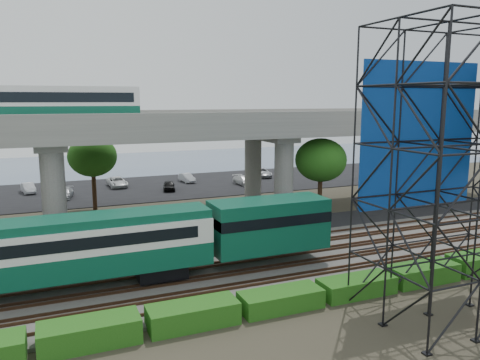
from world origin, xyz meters
name	(u,v)px	position (x,y,z in m)	size (l,w,h in m)	color
ground	(235,283)	(0.00, 0.00, 0.00)	(140.00, 140.00, 0.00)	#474233
ballast_bed	(223,271)	(0.00, 2.00, 0.10)	(90.00, 12.00, 0.20)	slate
service_road	(187,238)	(0.00, 10.50, 0.04)	(90.00, 5.00, 0.08)	black
parking_lot	(136,189)	(0.00, 34.00, 0.04)	(90.00, 18.00, 0.08)	black
harbor_water	(113,167)	(0.00, 56.00, 0.01)	(140.00, 40.00, 0.03)	#4B5E7C
rail_tracks	(223,268)	(0.00, 2.00, 0.28)	(90.00, 9.52, 0.16)	#472D1E
commuter_train	(86,246)	(-8.56, 2.00, 2.88)	(29.30, 3.06, 4.30)	black
overpass	(162,135)	(-0.64, 16.00, 8.21)	(80.00, 12.00, 12.40)	#9E9B93
scaffold_tower	(460,175)	(9.41, -7.98, 7.47)	(9.36, 6.36, 15.00)	black
hedge_strip	(281,299)	(1.01, -4.30, 0.56)	(34.60, 1.80, 1.20)	#1B5513
trees	(117,166)	(-4.67, 16.17, 5.57)	(40.94, 16.94, 7.69)	#382314
suv	(14,244)	(-12.96, 11.46, 0.80)	(2.39, 5.18, 1.44)	black
parked_cars	(147,183)	(1.40, 33.78, 0.69)	(41.30, 9.45, 1.27)	#B8B8B8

